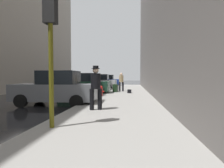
% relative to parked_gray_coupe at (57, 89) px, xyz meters
% --- Properties ---
extents(ground_plane, '(120.00, 120.00, 0.00)m').
position_rel_parked_gray_coupe_xyz_m(ground_plane, '(-2.65, 0.97, -0.85)').
color(ground_plane, black).
extents(sidewalk, '(4.00, 40.00, 0.15)m').
position_rel_parked_gray_coupe_xyz_m(sidewalk, '(3.35, 0.97, -0.77)').
color(sidewalk, gray).
rests_on(sidewalk, ground_plane).
extents(parked_gray_coupe, '(4.27, 2.19, 1.79)m').
position_rel_parked_gray_coupe_xyz_m(parked_gray_coupe, '(0.00, 0.00, 0.00)').
color(parked_gray_coupe, slate).
rests_on(parked_gray_coupe, ground_plane).
extents(parked_dark_green_sedan, '(4.21, 2.09, 1.79)m').
position_rel_parked_gray_coupe_xyz_m(parked_dark_green_sedan, '(0.00, 5.71, 0.00)').
color(parked_dark_green_sedan, '#193828').
rests_on(parked_dark_green_sedan, ground_plane).
extents(parked_silver_sedan, '(4.21, 2.08, 1.79)m').
position_rel_parked_gray_coupe_xyz_m(parked_silver_sedan, '(0.00, 12.07, 0.00)').
color(parked_silver_sedan, '#B7BABF').
rests_on(parked_silver_sedan, ground_plane).
extents(parked_blue_sedan, '(4.21, 2.07, 1.79)m').
position_rel_parked_gray_coupe_xyz_m(parked_blue_sedan, '(0.00, 18.12, 0.00)').
color(parked_blue_sedan, navy).
rests_on(parked_blue_sedan, ground_plane).
extents(fire_hydrant, '(0.42, 0.22, 0.70)m').
position_rel_parked_gray_coupe_xyz_m(fire_hydrant, '(1.80, 3.24, -0.35)').
color(fire_hydrant, red).
rests_on(fire_hydrant, sidewalk).
extents(traffic_light, '(0.32, 0.32, 3.60)m').
position_rel_parked_gray_coupe_xyz_m(traffic_light, '(1.85, -4.45, 1.91)').
color(traffic_light, '#514C0F').
rests_on(traffic_light, sidewalk).
extents(pedestrian_in_tan_coat, '(0.53, 0.48, 1.71)m').
position_rel_parked_gray_coupe_xyz_m(pedestrian_in_tan_coat, '(2.98, 7.27, 0.26)').
color(pedestrian_in_tan_coat, black).
rests_on(pedestrian_in_tan_coat, sidewalk).
extents(pedestrian_with_fedora, '(0.53, 0.49, 1.78)m').
position_rel_parked_gray_coupe_xyz_m(pedestrian_with_fedora, '(2.50, -1.89, 0.29)').
color(pedestrian_with_fedora, black).
rests_on(pedestrian_with_fedora, sidewalk).
extents(rolling_suitcase, '(0.44, 0.61, 1.04)m').
position_rel_parked_gray_coupe_xyz_m(rolling_suitcase, '(2.50, 6.54, -0.36)').
color(rolling_suitcase, black).
rests_on(rolling_suitcase, sidewalk).
extents(duffel_bag, '(0.32, 0.44, 0.28)m').
position_rel_parked_gray_coupe_xyz_m(duffel_bag, '(3.75, 5.64, -0.56)').
color(duffel_bag, black).
rests_on(duffel_bag, sidewalk).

